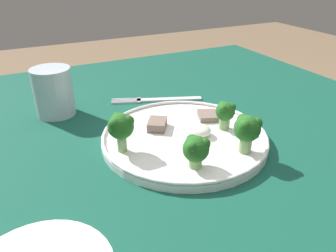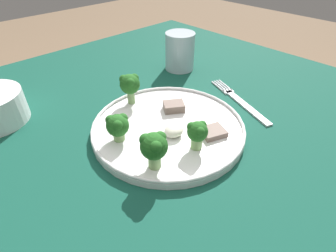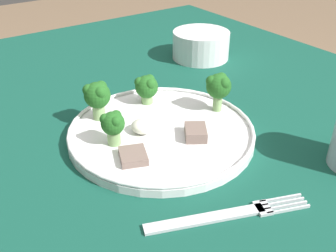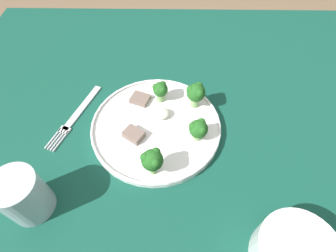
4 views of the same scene
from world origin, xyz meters
name	(u,v)px [view 1 (image 1 of 4)]	position (x,y,z in m)	size (l,w,h in m)	color
table	(188,201)	(0.00, 0.00, 0.63)	(1.15, 1.04, 0.72)	#114738
dinner_plate	(184,137)	(0.04, -0.01, 0.73)	(0.28, 0.28, 0.02)	white
fork	(157,100)	(0.23, -0.05, 0.72)	(0.09, 0.19, 0.00)	silver
drinking_glass	(54,94)	(0.26, 0.16, 0.76)	(0.08, 0.08, 0.10)	#B2C1CC
broccoli_floret_near_rim_left	(196,149)	(-0.04, 0.02, 0.76)	(0.04, 0.04, 0.05)	#7FA866
broccoli_floret_center_left	(225,112)	(0.04, -0.09, 0.77)	(0.04, 0.03, 0.05)	#7FA866
broccoli_floret_back_left	(121,126)	(0.04, 0.10, 0.78)	(0.04, 0.04, 0.06)	#7FA866
broccoli_floret_front_left	(247,129)	(-0.04, -0.08, 0.77)	(0.04, 0.04, 0.06)	#7FA866
meat_slice_front_slice	(157,124)	(0.09, 0.02, 0.74)	(0.05, 0.05, 0.02)	#756056
meat_slice_middle_slice	(208,116)	(0.08, -0.09, 0.74)	(0.05, 0.05, 0.01)	#756056
sauce_dollop	(202,130)	(0.03, -0.04, 0.74)	(0.04, 0.03, 0.02)	silver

